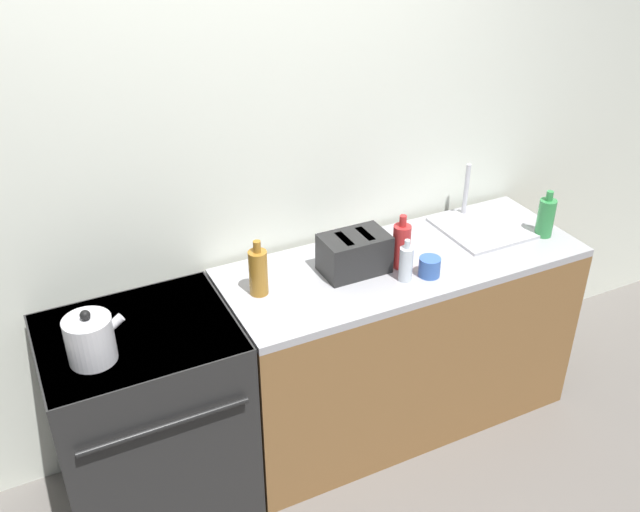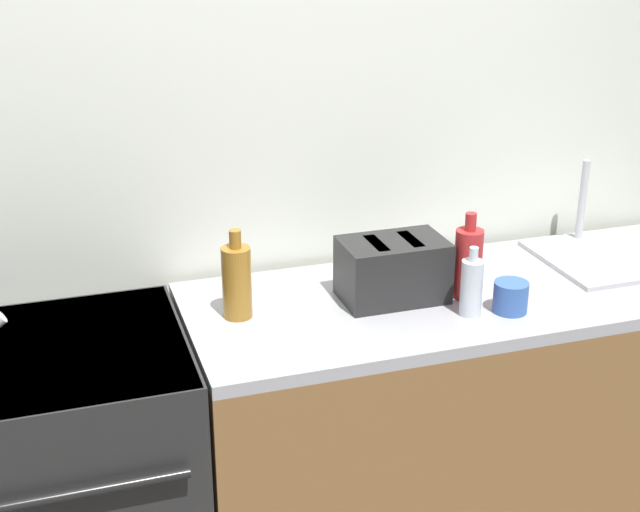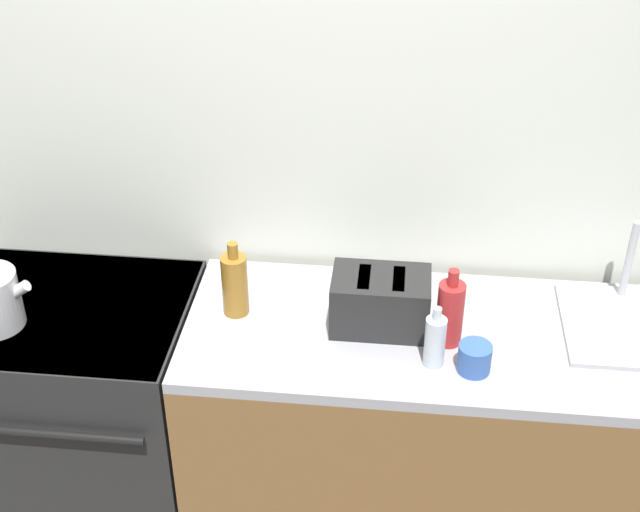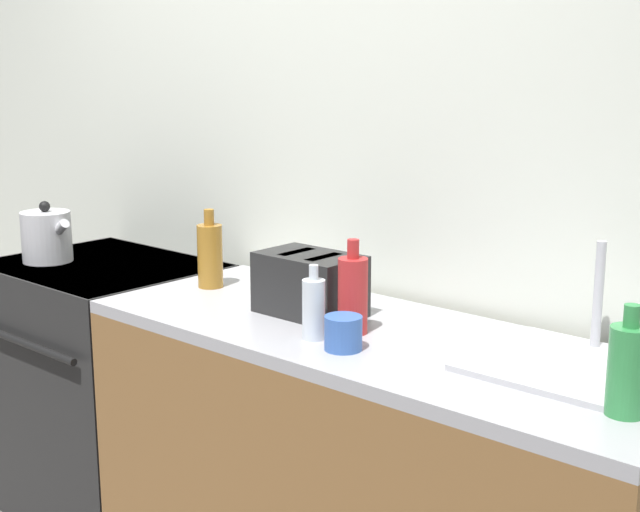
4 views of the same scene
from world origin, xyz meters
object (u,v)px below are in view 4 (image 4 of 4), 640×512
(kettle, at_px, (47,236))
(toaster, at_px, (310,284))
(bottle_red, at_px, (353,294))
(bottle_clear, at_px, (314,308))
(cup_blue, at_px, (343,333))
(stove, at_px, (107,385))
(bottle_green, at_px, (628,369))
(bottle_amber, at_px, (210,255))

(kettle, bearing_deg, toaster, 6.03)
(kettle, xyz_separation_m, bottle_red, (1.36, 0.06, 0.01))
(bottle_clear, bearing_deg, kettle, 178.14)
(bottle_clear, relative_size, cup_blue, 2.06)
(stove, xyz_separation_m, toaster, (0.98, 0.02, 0.54))
(bottle_clear, bearing_deg, cup_blue, -8.19)
(stove, relative_size, bottle_green, 3.98)
(bottle_green, relative_size, bottle_red, 0.92)
(stove, height_order, toaster, toaster)
(kettle, height_order, bottle_clear, kettle)
(stove, relative_size, bottle_red, 3.67)
(toaster, distance_m, bottle_clear, 0.23)
(kettle, xyz_separation_m, cup_blue, (1.43, -0.06, -0.05))
(stove, xyz_separation_m, bottle_green, (1.95, -0.10, 0.55))
(stove, xyz_separation_m, bottle_clear, (1.14, -0.14, 0.54))
(bottle_red, distance_m, bottle_clear, 0.12)
(kettle, distance_m, bottle_amber, 0.73)
(kettle, height_order, bottle_red, bottle_red)
(bottle_red, bearing_deg, toaster, 164.14)
(bottle_red, bearing_deg, cup_blue, -59.94)
(cup_blue, bearing_deg, bottle_green, 5.06)
(cup_blue, bearing_deg, stove, 172.82)
(bottle_green, bearing_deg, cup_blue, -174.94)
(kettle, bearing_deg, bottle_clear, -1.86)
(stove, distance_m, cup_blue, 1.36)
(toaster, distance_m, cup_blue, 0.33)
(bottle_clear, distance_m, cup_blue, 0.12)
(bottle_amber, height_order, bottle_red, bottle_red)
(stove, distance_m, bottle_amber, 0.77)
(bottle_amber, bearing_deg, toaster, -2.49)
(kettle, bearing_deg, stove, 29.16)
(toaster, bearing_deg, cup_blue, -33.34)
(stove, relative_size, bottle_amber, 3.71)
(toaster, xyz_separation_m, bottle_red, (0.20, -0.06, 0.02))
(bottle_green, xyz_separation_m, bottle_amber, (-1.42, 0.14, 0.01))
(bottle_green, height_order, bottle_amber, bottle_amber)
(bottle_amber, height_order, cup_blue, bottle_amber)
(stove, bearing_deg, bottle_amber, 4.55)
(kettle, relative_size, bottle_clear, 1.12)
(stove, relative_size, kettle, 4.20)
(kettle, distance_m, bottle_clear, 1.32)
(bottle_amber, xyz_separation_m, cup_blue, (0.72, -0.20, -0.06))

